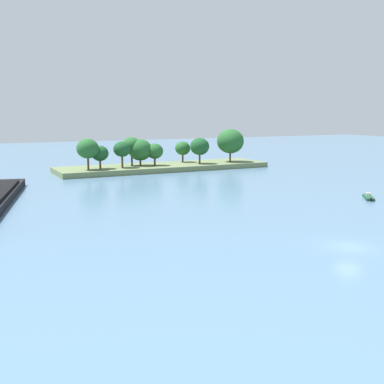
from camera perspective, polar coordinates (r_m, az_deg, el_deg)
The scene contains 3 objects.
ground_plane at distance 50.35m, azimuth 18.54°, elevation -6.35°, with size 400.00×400.00×0.00m, color slate.
treeline_island at distance 113.88m, azimuth -3.01°, elevation 4.37°, with size 51.66×13.61×9.59m.
fishing_skiff at distance 79.65m, azimuth 20.69°, elevation -0.61°, with size 3.94×4.46×0.89m.
Camera 1 is at (-35.04, -33.64, 13.26)m, focal length 43.81 mm.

